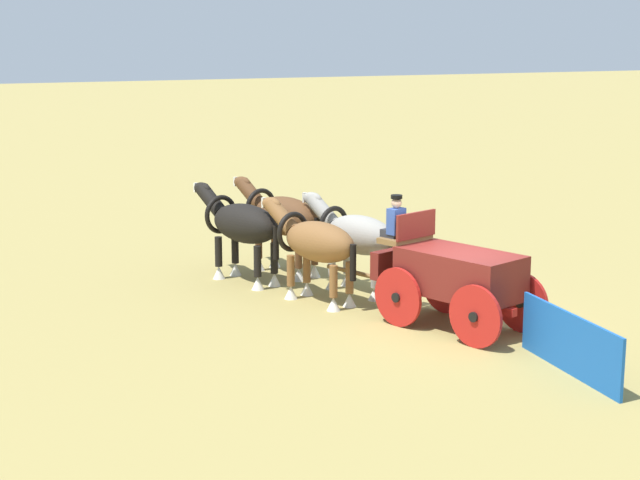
# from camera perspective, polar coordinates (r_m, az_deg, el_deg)

# --- Properties ---
(ground_plane) EXTENTS (220.00, 220.00, 0.00)m
(ground_plane) POSITION_cam_1_polar(r_m,az_deg,el_deg) (20.96, 7.81, -4.99)
(ground_plane) COLOR #9E8C4C
(show_wagon) EXTENTS (5.48, 2.46, 2.63)m
(show_wagon) POSITION_cam_1_polar(r_m,az_deg,el_deg) (20.76, 7.53, -1.94)
(show_wagon) COLOR maroon
(show_wagon) RESTS_ON ground
(draft_horse_rear_near) EXTENTS (2.97, 1.45, 2.21)m
(draft_horse_rear_near) POSITION_cam_1_polar(r_m,az_deg,el_deg) (22.54, -0.27, -0.19)
(draft_horse_rear_near) COLOR brown
(draft_horse_rear_near) RESTS_ON ground
(draft_horse_rear_off) EXTENTS (2.97, 1.45, 2.19)m
(draft_horse_rear_off) POSITION_cam_1_polar(r_m,az_deg,el_deg) (23.43, 2.05, 0.21)
(draft_horse_rear_off) COLOR #9E998E
(draft_horse_rear_off) RESTS_ON ground
(draft_horse_lead_near) EXTENTS (3.10, 1.53, 2.27)m
(draft_horse_lead_near) POSITION_cam_1_polar(r_m,az_deg,el_deg) (24.45, -4.43, 0.85)
(draft_horse_lead_near) COLOR black
(draft_horse_lead_near) RESTS_ON ground
(draft_horse_lead_off) EXTENTS (3.13, 1.56, 2.29)m
(draft_horse_lead_off) POSITION_cam_1_polar(r_m,az_deg,el_deg) (25.27, -2.13, 1.27)
(draft_horse_lead_off) COLOR brown
(draft_horse_lead_off) RESTS_ON ground
(sponsor_banner) EXTENTS (3.18, 0.51, 1.10)m
(sponsor_banner) POSITION_cam_1_polar(r_m,az_deg,el_deg) (18.52, 13.90, -5.68)
(sponsor_banner) COLOR #1959B2
(sponsor_banner) RESTS_ON ground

